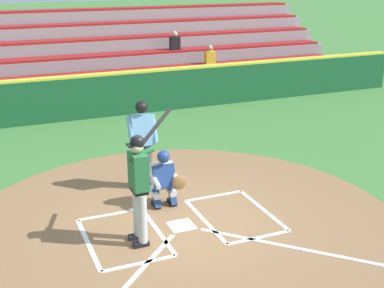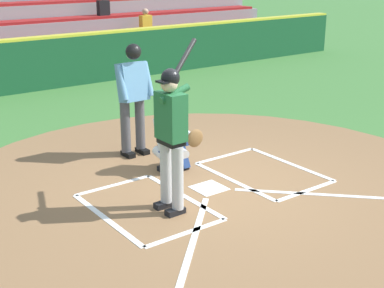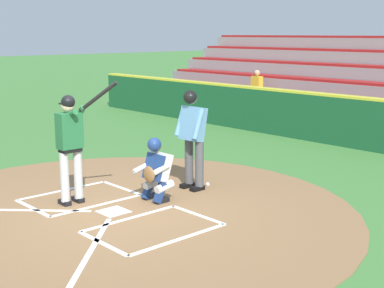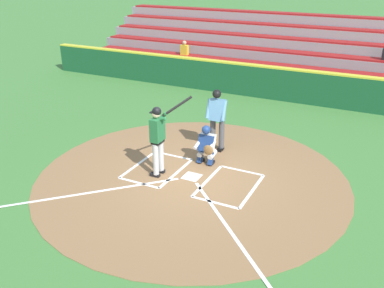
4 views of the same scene
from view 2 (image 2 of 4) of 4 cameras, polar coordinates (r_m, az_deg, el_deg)
ground_plane at (r=7.85m, az=1.79°, el=-4.70°), size 120.00×120.00×0.00m
dirt_circle at (r=7.85m, az=1.79°, el=-4.66°), size 8.00×8.00×0.01m
home_plate_and_chalk at (r=7.24m, az=6.14°, el=-6.79°), size 7.93×4.91×0.01m
batter at (r=6.81m, az=-2.19°, el=1.47°), size 0.92×0.72×2.13m
catcher at (r=8.32m, az=-1.92°, el=1.01°), size 0.59×0.60×1.13m
plate_umpire at (r=8.91m, az=-6.16°, el=5.37°), size 0.58×0.41×1.86m
baseball at (r=9.52m, az=-6.90°, el=-0.31°), size 0.07×0.07×0.07m
backstop_wall at (r=14.10m, az=-17.58°, el=7.78°), size 22.00×0.36×1.31m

